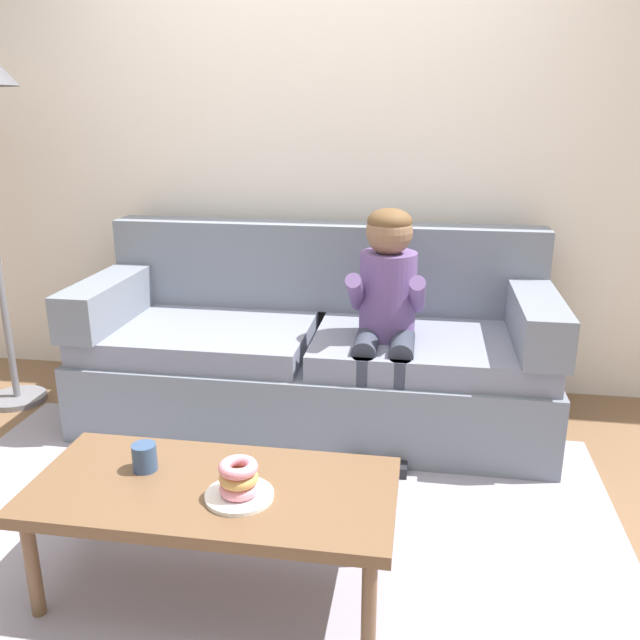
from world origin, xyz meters
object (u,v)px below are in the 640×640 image
coffee_table (213,496)px  mug (145,457)px  person_child (386,306)px  donut (239,488)px  couch (316,353)px  toy_controller (195,493)px

coffee_table → mug: 0.27m
person_child → donut: person_child is taller
coffee_table → mug: size_ratio=12.77×
couch → toy_controller: (-0.36, -0.84, -0.32)m
person_child → toy_controller: (-0.72, -0.63, -0.65)m
mug → donut: bearing=-17.6°
donut → coffee_table: bearing=152.4°
donut → mug: (-0.35, 0.11, 0.01)m
couch → mug: 1.33m
mug → toy_controller: mug is taller
person_child → toy_controller: size_ratio=4.87×
couch → toy_controller: size_ratio=10.00×
person_child → donut: 1.26m
couch → coffee_table: 1.34m
toy_controller → person_child: bearing=75.2°
coffee_table → donut: (0.10, -0.05, 0.07)m
coffee_table → donut: bearing=-27.6°
couch → person_child: size_ratio=2.05×
person_child → toy_controller: 1.15m
couch → person_child: (0.36, -0.21, 0.33)m
mug → coffee_table: bearing=-13.0°
coffee_table → donut: size_ratio=9.58×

